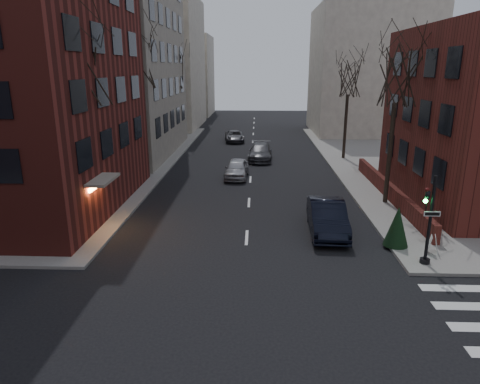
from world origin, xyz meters
name	(u,v)px	position (x,y,z in m)	size (l,w,h in m)	color
building_left_tan	(72,6)	(-17.00, 34.00, 14.00)	(18.00, 18.00, 28.00)	#A09785
low_wall_right	(389,190)	(9.30, 19.00, 0.65)	(0.35, 16.00, 1.00)	#581F19
building_distant_la	(150,64)	(-15.00, 55.00, 9.00)	(14.00, 16.00, 18.00)	beige
building_distant_ra	(369,71)	(15.00, 50.00, 8.00)	(14.00, 14.00, 16.00)	beige
building_distant_lb	(184,76)	(-13.00, 72.00, 7.00)	(10.00, 12.00, 14.00)	beige
traffic_signal	(428,226)	(7.94, 8.99, 1.91)	(0.76, 0.44, 4.00)	black
tree_left_a	(79,68)	(-8.80, 14.00, 8.47)	(4.18, 4.18, 10.26)	#2D231C
tree_left_b	(139,62)	(-8.80, 26.00, 8.91)	(4.40, 4.40, 10.80)	#2D231C
tree_left_c	(174,72)	(-8.80, 40.00, 8.03)	(3.96, 3.96, 9.72)	#2D231C
tree_right_a	(397,76)	(8.80, 18.00, 8.03)	(3.96, 3.96, 9.72)	#2D231C
tree_right_b	(349,78)	(8.80, 32.00, 7.59)	(3.74, 3.74, 9.18)	#2D231C
streetlamp_near	(137,129)	(-8.20, 22.00, 4.24)	(0.36, 0.36, 6.28)	black
streetlamp_far	(183,105)	(-8.20, 42.00, 4.24)	(0.36, 0.36, 6.28)	black
parked_sedan	(327,217)	(4.26, 12.92, 0.86)	(1.82, 5.22, 1.72)	black
car_lane_silver	(237,168)	(-1.11, 24.59, 0.74)	(1.75, 4.35, 1.48)	#A1A2A6
car_lane_gray	(260,152)	(0.81, 31.42, 0.77)	(2.15, 5.28, 1.53)	#424247
car_lane_far	(234,136)	(-2.19, 41.82, 0.65)	(2.14, 4.65, 1.29)	#45454B
sandwich_board	(433,244)	(8.74, 10.11, 0.58)	(0.38, 0.53, 0.86)	silver
evergreen_shrub	(397,226)	(7.30, 10.95, 1.14)	(1.18, 1.18, 1.97)	black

